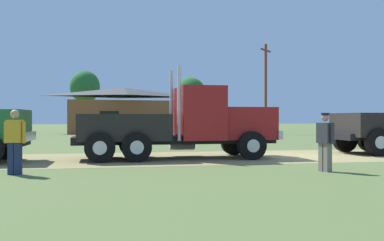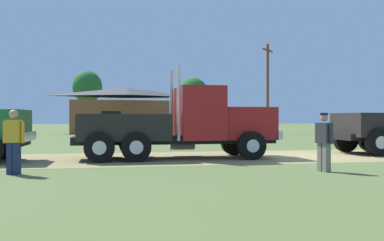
# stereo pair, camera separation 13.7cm
# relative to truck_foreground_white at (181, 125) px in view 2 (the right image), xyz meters

# --- Properties ---
(ground_plane) EXTENTS (200.00, 200.00, 0.00)m
(ground_plane) POSITION_rel_truck_foreground_white_xyz_m (5.12, 0.17, -1.26)
(ground_plane) COLOR #556635
(dirt_track) EXTENTS (120.00, 5.84, 0.01)m
(dirt_track) POSITION_rel_truck_foreground_white_xyz_m (5.12, 0.17, -1.26)
(dirt_track) COLOR #8D7F4F
(dirt_track) RESTS_ON ground_plane
(truck_foreground_white) EXTENTS (7.72, 2.73, 3.44)m
(truck_foreground_white) POSITION_rel_truck_foreground_white_xyz_m (0.00, 0.00, 0.00)
(truck_foreground_white) COLOR black
(truck_foreground_white) RESTS_ON ground_plane
(visitor_standing_near) EXTENTS (0.37, 0.64, 1.68)m
(visitor_standing_near) POSITION_rel_truck_foreground_white_xyz_m (3.35, -4.91, -0.34)
(visitor_standing_near) COLOR #2D2D33
(visitor_standing_near) RESTS_ON ground_plane
(visitor_walking_mid) EXTENTS (0.58, 0.35, 1.76)m
(visitor_walking_mid) POSITION_rel_truck_foreground_white_xyz_m (-5.25, -3.93, -0.31)
(visitor_walking_mid) COLOR gold
(visitor_walking_mid) RESTS_ON ground_plane
(shed_building) EXTENTS (11.94, 6.49, 4.66)m
(shed_building) POSITION_rel_truck_foreground_white_xyz_m (-1.02, 28.90, 0.98)
(shed_building) COLOR brown
(shed_building) RESTS_ON ground_plane
(utility_pole_near) EXTENTS (1.60, 1.71, 8.56)m
(utility_pole_near) POSITION_rel_truck_foreground_white_xyz_m (12.08, 23.07, 3.27)
(utility_pole_near) COLOR brown
(utility_pole_near) RESTS_ON ground_plane
(tree_mid) EXTENTS (3.41, 3.41, 7.04)m
(tree_mid) POSITION_rel_truck_foreground_white_xyz_m (-5.16, 35.83, 3.85)
(tree_mid) COLOR #513823
(tree_mid) RESTS_ON ground_plane
(tree_right) EXTENTS (4.30, 4.30, 7.13)m
(tree_right) POSITION_rel_truck_foreground_white_xyz_m (8.67, 42.95, 3.48)
(tree_right) COLOR #513823
(tree_right) RESTS_ON ground_plane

